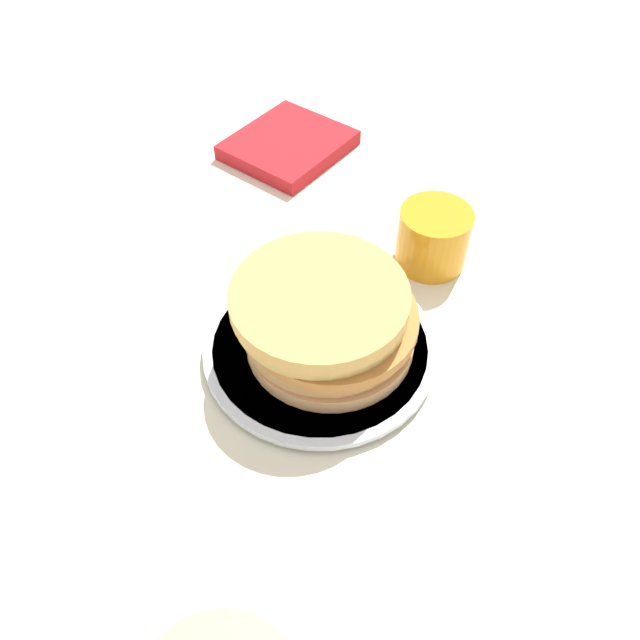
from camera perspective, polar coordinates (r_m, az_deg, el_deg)
ground_plane at (r=0.62m, az=0.27°, el=-1.93°), size 4.00×4.00×0.00m
plate at (r=0.61m, az=-0.00°, el=-2.48°), size 0.23×0.23×0.01m
pancake_stack at (r=0.58m, az=0.33°, el=0.24°), size 0.17×0.17×0.08m
juice_glass at (r=0.69m, az=10.29°, el=7.42°), size 0.08×0.08×0.07m
napkin at (r=0.86m, az=-2.90°, el=15.68°), size 0.19×0.18×0.02m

